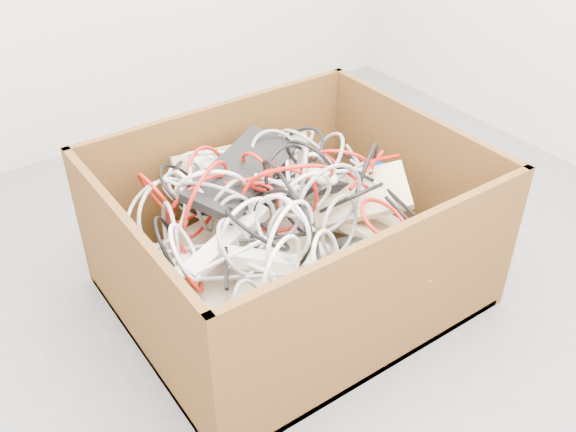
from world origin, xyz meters
TOP-DOWN VIEW (x-y plane):
  - ground at (0.00, 0.00)m, footprint 3.00×3.00m
  - cardboard_box at (-0.03, 0.14)m, footprint 1.08×0.90m
  - keyboard_pile at (-0.01, 0.14)m, footprint 0.87×0.84m
  - mice_scatter at (-0.05, 0.15)m, footprint 0.70×0.61m
  - power_strip_left at (-0.27, 0.10)m, footprint 0.30×0.12m
  - power_strip_right at (-0.20, -0.04)m, footprint 0.26×0.20m
  - vga_plug at (0.36, 0.17)m, footprint 0.05×0.05m
  - cable_tangle at (-0.13, 0.16)m, footprint 0.96×0.80m

SIDE VIEW (x-z plane):
  - ground at x=0.00m, z-range 0.00..0.00m
  - cardboard_box at x=-0.03m, z-range -0.12..0.40m
  - keyboard_pile at x=-0.01m, z-range 0.09..0.46m
  - power_strip_right at x=-0.20m, z-range 0.29..0.38m
  - vga_plug at x=0.36m, z-range 0.33..0.36m
  - mice_scatter at x=-0.05m, z-range 0.25..0.46m
  - power_strip_left at x=-0.27m, z-range 0.30..0.42m
  - cable_tangle at x=-0.13m, z-range 0.18..0.63m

